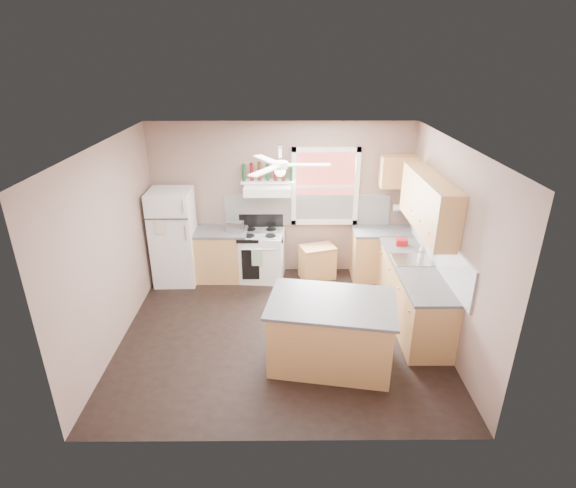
{
  "coord_description": "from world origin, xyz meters",
  "views": [
    {
      "loc": [
        0.06,
        -5.49,
        3.76
      ],
      "look_at": [
        0.1,
        0.3,
        1.25
      ],
      "focal_mm": 28.0,
      "sensor_mm": 36.0,
      "label": 1
    }
  ],
  "objects_px": {
    "cart": "(317,262)",
    "island": "(331,334)",
    "toaster": "(235,227)",
    "stove": "(261,255)",
    "refrigerator": "(174,237)"
  },
  "relations": [
    {
      "from": "toaster",
      "to": "cart",
      "type": "relative_size",
      "value": 0.48
    },
    {
      "from": "cart",
      "to": "stove",
      "type": "bearing_deg",
      "value": 162.72
    },
    {
      "from": "refrigerator",
      "to": "stove",
      "type": "height_order",
      "value": "refrigerator"
    },
    {
      "from": "toaster",
      "to": "cart",
      "type": "height_order",
      "value": "toaster"
    },
    {
      "from": "island",
      "to": "cart",
      "type": "bearing_deg",
      "value": 100.06
    },
    {
      "from": "cart",
      "to": "island",
      "type": "relative_size",
      "value": 0.39
    },
    {
      "from": "refrigerator",
      "to": "island",
      "type": "relative_size",
      "value": 1.1
    },
    {
      "from": "toaster",
      "to": "island",
      "type": "bearing_deg",
      "value": -45.31
    },
    {
      "from": "toaster",
      "to": "stove",
      "type": "bearing_deg",
      "value": 17.65
    },
    {
      "from": "refrigerator",
      "to": "island",
      "type": "height_order",
      "value": "refrigerator"
    },
    {
      "from": "toaster",
      "to": "island",
      "type": "relative_size",
      "value": 0.19
    },
    {
      "from": "refrigerator",
      "to": "stove",
      "type": "distance_m",
      "value": 1.53
    },
    {
      "from": "refrigerator",
      "to": "island",
      "type": "bearing_deg",
      "value": -43.9
    },
    {
      "from": "refrigerator",
      "to": "island",
      "type": "xyz_separation_m",
      "value": [
        2.48,
        -2.28,
        -0.39
      ]
    },
    {
      "from": "refrigerator",
      "to": "toaster",
      "type": "distance_m",
      "value": 1.06
    }
  ]
}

